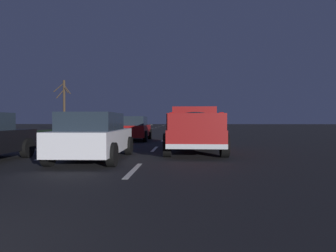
{
  "coord_description": "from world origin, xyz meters",
  "views": [
    {
      "loc": [
        -2.02,
        -3.03,
        1.3
      ],
      "look_at": [
        9.63,
        -2.45,
        1.08
      ],
      "focal_mm": 32.26,
      "sensor_mm": 36.0,
      "label": 1
    }
  ],
  "objects_px": {
    "sedan_white": "(94,136)",
    "sedan_red": "(134,128)",
    "pickup_truck": "(194,128)",
    "bare_tree_far": "(64,104)"
  },
  "relations": [
    {
      "from": "sedan_white",
      "to": "sedan_red",
      "type": "bearing_deg",
      "value": 1.58
    },
    {
      "from": "pickup_truck",
      "to": "sedan_red",
      "type": "relative_size",
      "value": 1.23
    },
    {
      "from": "pickup_truck",
      "to": "sedan_white",
      "type": "relative_size",
      "value": 1.23
    },
    {
      "from": "pickup_truck",
      "to": "sedan_white",
      "type": "bearing_deg",
      "value": 129.07
    },
    {
      "from": "bare_tree_far",
      "to": "pickup_truck",
      "type": "bearing_deg",
      "value": -146.99
    },
    {
      "from": "sedan_red",
      "to": "sedan_white",
      "type": "distance_m",
      "value": 9.47
    },
    {
      "from": "pickup_truck",
      "to": "bare_tree_far",
      "type": "height_order",
      "value": "bare_tree_far"
    },
    {
      "from": "pickup_truck",
      "to": "bare_tree_far",
      "type": "xyz_separation_m",
      "value": [
        22.06,
        14.33,
        2.18
      ]
    },
    {
      "from": "pickup_truck",
      "to": "sedan_white",
      "type": "distance_m",
      "value": 4.36
    },
    {
      "from": "sedan_white",
      "to": "bare_tree_far",
      "type": "height_order",
      "value": "bare_tree_far"
    }
  ]
}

